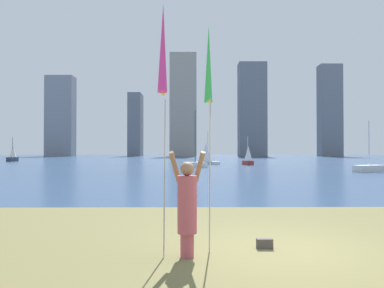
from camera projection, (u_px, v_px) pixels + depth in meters
ground at (199, 161)px, 57.73m from camera, size 120.00×138.00×0.12m
person at (187, 205)px, 6.32m from camera, size 0.68×0.50×1.85m
kite_flag_left at (163, 52)px, 6.05m from camera, size 0.16×0.85×4.37m
kite_flag_right at (209, 69)px, 6.90m from camera, size 0.16×0.74×4.23m
bag at (265, 244)px, 6.86m from camera, size 0.31×0.13×0.18m
sailboat_0 at (248, 156)px, 43.18m from camera, size 1.17×1.98×3.42m
sailboat_1 at (195, 163)px, 37.65m from camera, size 2.55×2.79×5.93m
sailboat_2 at (206, 153)px, 44.14m from camera, size 3.01×1.74×4.03m
sailboat_3 at (13, 154)px, 56.21m from camera, size 1.08×2.09×3.75m
sailboat_4 at (369, 168)px, 30.14m from camera, size 2.89×1.86×4.28m
skyline_tower_0 at (61, 116)px, 98.82m from camera, size 7.32×4.43×21.81m
skyline_tower_1 at (136, 125)px, 101.47m from camera, size 3.49×7.29×17.38m
skyline_tower_2 at (183, 105)px, 99.20m from camera, size 7.21×5.36×27.95m
skyline_tower_3 at (252, 110)px, 97.23m from camera, size 7.33×4.43×25.07m
skyline_tower_4 at (330, 111)px, 97.29m from camera, size 5.78×3.82×24.58m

